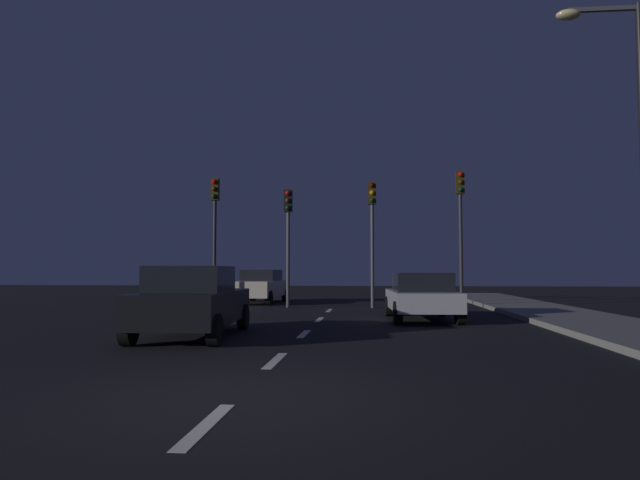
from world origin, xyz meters
name	(u,v)px	position (x,y,z in m)	size (l,w,h in m)	color
ground_plane	(307,331)	(0.00, 7.00, 0.00)	(80.00, 80.00, 0.00)	black
sidewalk_curb_right	(629,331)	(7.50, 7.00, 0.07)	(3.00, 40.00, 0.15)	gray
lane_stripe_nearest	(206,425)	(0.00, -1.20, 0.00)	(0.16, 1.60, 0.01)	silver
lane_stripe_second	(275,360)	(0.00, 2.60, 0.00)	(0.16, 1.60, 0.01)	silver
lane_stripe_third	(304,334)	(0.00, 6.40, 0.00)	(0.16, 1.60, 0.01)	silver
lane_stripe_fourth	(319,319)	(0.00, 10.20, 0.00)	(0.16, 1.60, 0.01)	silver
lane_stripe_fifth	(329,310)	(0.00, 14.00, 0.00)	(0.16, 1.60, 0.01)	silver
traffic_signal_far_left	(215,217)	(-4.83, 15.50, 3.67)	(0.32, 0.38, 5.26)	#2D2D30
traffic_signal_center_left	(288,225)	(-1.78, 15.50, 3.34)	(0.32, 0.38, 4.75)	#4C4C51
traffic_signal_center_right	(372,220)	(1.61, 15.50, 3.51)	(0.32, 0.38, 5.02)	#4C4C51
traffic_signal_far_right	(461,213)	(5.07, 15.50, 3.75)	(0.32, 0.38, 5.40)	#2D2D30
car_stopped_ahead	(422,296)	(3.06, 10.27, 0.72)	(2.11, 4.05, 1.42)	silver
car_adjacent_lane	(193,301)	(-2.41, 5.58, 0.80)	(2.13, 4.32, 1.58)	black
car_oncoming_far	(261,286)	(-3.48, 18.37, 0.78)	(2.05, 4.42, 1.52)	beige
street_lamp_right	(630,135)	(7.51, 6.66, 4.59)	(1.96, 0.36, 7.68)	black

